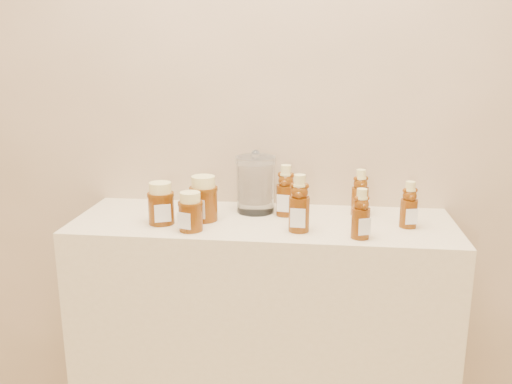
% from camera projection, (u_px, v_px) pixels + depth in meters
% --- Properties ---
extents(wall_back, '(3.50, 0.02, 2.70)m').
position_uv_depth(wall_back, '(270.00, 73.00, 1.79)').
color(wall_back, tan).
rests_on(wall_back, ground).
extents(display_table, '(1.20, 0.40, 0.90)m').
position_uv_depth(display_table, '(262.00, 347.00, 1.83)').
color(display_table, beige).
rests_on(display_table, ground).
extents(bear_bottle_back_left, '(0.07, 0.07, 0.19)m').
position_uv_depth(bear_bottle_back_left, '(286.00, 187.00, 1.74)').
color(bear_bottle_back_left, '#552606').
rests_on(bear_bottle_back_left, display_table).
extents(bear_bottle_back_mid, '(0.07, 0.07, 0.17)m').
position_uv_depth(bear_bottle_back_mid, '(360.00, 190.00, 1.75)').
color(bear_bottle_back_mid, '#552606').
rests_on(bear_bottle_back_mid, display_table).
extents(bear_bottle_back_right, '(0.07, 0.07, 0.16)m').
position_uv_depth(bear_bottle_back_right, '(409.00, 202.00, 1.63)').
color(bear_bottle_back_right, '#552606').
rests_on(bear_bottle_back_right, display_table).
extents(bear_bottle_front_left, '(0.07, 0.07, 0.19)m').
position_uv_depth(bear_bottle_front_left, '(299.00, 199.00, 1.59)').
color(bear_bottle_front_left, '#552606').
rests_on(bear_bottle_front_left, display_table).
extents(bear_bottle_front_right, '(0.07, 0.07, 0.16)m').
position_uv_depth(bear_bottle_front_right, '(361.00, 210.00, 1.53)').
color(bear_bottle_front_right, '#552606').
rests_on(bear_bottle_front_right, display_table).
extents(honey_jar_left, '(0.11, 0.11, 0.13)m').
position_uv_depth(honey_jar_left, '(161.00, 203.00, 1.67)').
color(honey_jar_left, '#552606').
rests_on(honey_jar_left, display_table).
extents(honey_jar_back, '(0.11, 0.11, 0.14)m').
position_uv_depth(honey_jar_back, '(204.00, 198.00, 1.70)').
color(honey_jar_back, '#552606').
rests_on(honey_jar_back, display_table).
extents(honey_jar_front, '(0.10, 0.10, 0.12)m').
position_uv_depth(honey_jar_front, '(191.00, 211.00, 1.60)').
color(honey_jar_front, '#552606').
rests_on(honey_jar_front, display_table).
extents(glass_canister, '(0.16, 0.16, 0.20)m').
position_uv_depth(glass_canister, '(256.00, 182.00, 1.78)').
color(glass_canister, white).
rests_on(glass_canister, display_table).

